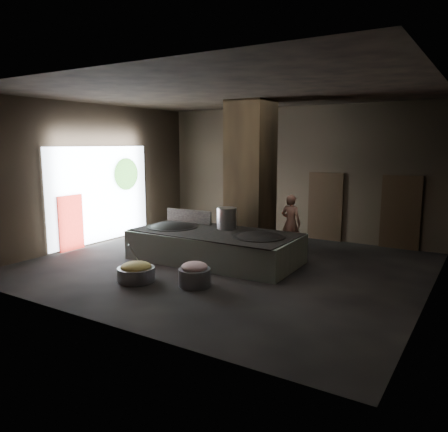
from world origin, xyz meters
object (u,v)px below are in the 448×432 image
Objects in this scene: hearth_platform at (215,247)px; cook at (291,223)px; wok_left at (173,229)px; veg_basin at (136,274)px; wok_right at (259,240)px; meat_basin at (195,277)px; stock_pot at (227,218)px.

cook is at bearing 55.45° from hearth_platform.
wok_left is 2.68m from veg_basin.
wok_right is (1.35, 0.05, 0.35)m from hearth_platform.
hearth_platform is 2.61m from veg_basin.
meat_basin is at bearing -104.29° from wok_right.
stock_pot is 2.90m from meat_basin.
hearth_platform reaches higher than veg_basin.
meat_basin is at bearing 86.45° from cook.
hearth_platform is at bearing 1.97° from wok_left.
wok_right is 2.08m from cook.
wok_right is 2.25× the size of stock_pot.
stock_pot is at bearing 105.99° from meat_basin.
stock_pot reaches higher than hearth_platform.
meat_basin is (-0.54, -2.14, -0.55)m from wok_right.
hearth_platform is 5.21× the size of veg_basin.
wok_right is at bearing 52.96° from veg_basin.
meat_basin reaches higher than veg_basin.
wok_right is 1.84× the size of meat_basin.
meat_basin is at bearing -74.01° from stock_pot.
wok_left is 3.09m from meat_basin.
hearth_platform reaches higher than meat_basin.
stock_pot reaches higher than wok_right.
wok_left is 1.64× the size of veg_basin.
meat_basin is (1.40, 0.44, 0.04)m from veg_basin.
hearth_platform is 3.41× the size of wok_right.
veg_basin is 1.47m from meat_basin.
meat_basin is (0.76, -2.64, -0.93)m from stock_pot.
stock_pot is at bearing 54.17° from cook.
wok_right is at bearing 75.71° from meat_basin.
wok_right is at bearing -21.04° from stock_pot.
stock_pot is 0.82× the size of meat_basin.
stock_pot reaches higher than veg_basin.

